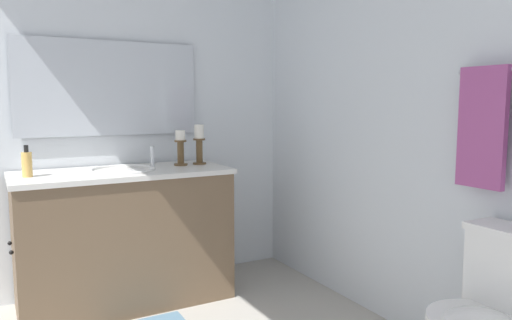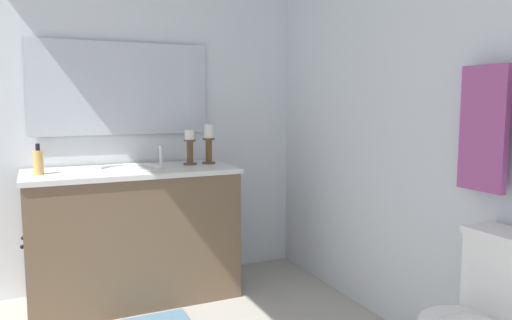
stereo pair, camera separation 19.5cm
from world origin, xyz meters
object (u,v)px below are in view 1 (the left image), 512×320
object	(u,v)px
towel_near_vanity	(482,128)
soap_bottle	(27,164)
mirror	(110,88)
vanity_cabinet	(125,237)
sink_basin	(123,176)
candle_holder_short	(181,147)
candle_holder_tall	(199,143)

from	to	relation	value
towel_near_vanity	soap_bottle	bearing A→B (deg)	-132.34
towel_near_vanity	mirror	bearing A→B (deg)	-147.23
vanity_cabinet	soap_bottle	distance (m)	0.73
soap_bottle	sink_basin	bearing A→B (deg)	90.86
sink_basin	mirror	size ratio (longest dim) A/B	0.34
sink_basin	soap_bottle	bearing A→B (deg)	-89.14
vanity_cabinet	candle_holder_short	world-z (taller)	candle_holder_short
mirror	candle_holder_tall	bearing A→B (deg)	66.51
candle_holder_tall	soap_bottle	xyz separation A→B (m)	(0.06, -1.06, -0.07)
mirror	soap_bottle	world-z (taller)	mirror
mirror	towel_near_vanity	distance (m)	2.24
candle_holder_tall	candle_holder_short	bearing A→B (deg)	-91.44
candle_holder_tall	towel_near_vanity	world-z (taller)	towel_near_vanity
sink_basin	mirror	world-z (taller)	mirror
sink_basin	vanity_cabinet	bearing A→B (deg)	-90.00
soap_bottle	towel_near_vanity	xyz separation A→B (m)	(1.59, 1.74, 0.23)
sink_basin	candle_holder_short	size ratio (longest dim) A/B	1.73
vanity_cabinet	towel_near_vanity	bearing A→B (deg)	37.12
mirror	candle_holder_tall	world-z (taller)	mirror
soap_bottle	candle_holder_short	bearing A→B (deg)	93.76
towel_near_vanity	candle_holder_short	bearing A→B (deg)	-153.84
candle_holder_tall	candle_holder_short	world-z (taller)	candle_holder_tall
mirror	candle_holder_tall	xyz separation A→B (m)	(0.23, 0.53, -0.37)
vanity_cabinet	candle_holder_tall	distance (m)	0.77
soap_bottle	mirror	bearing A→B (deg)	118.34
candle_holder_tall	towel_near_vanity	bearing A→B (deg)	22.37
vanity_cabinet	towel_near_vanity	xyz separation A→B (m)	(1.59, 1.21, 0.73)
candle_holder_tall	towel_near_vanity	xyz separation A→B (m)	(1.64, 0.68, 0.16)
sink_basin	candle_holder_tall	size ratio (longest dim) A/B	1.50
candle_holder_short	towel_near_vanity	xyz separation A→B (m)	(1.65, 0.81, 0.19)
vanity_cabinet	mirror	xyz separation A→B (m)	(-0.28, 0.00, 0.93)
mirror	candle_holder_short	xyz separation A→B (m)	(0.23, 0.40, -0.39)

